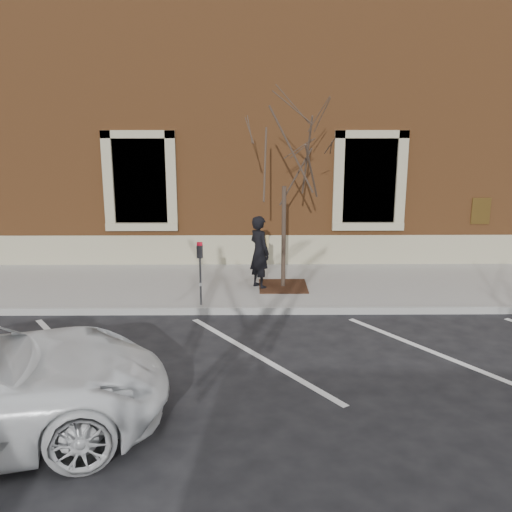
{
  "coord_description": "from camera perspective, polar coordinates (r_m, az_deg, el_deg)",
  "views": [
    {
      "loc": [
        -0.11,
        -11.42,
        4.1
      ],
      "look_at": [
        0.0,
        0.6,
        1.1
      ],
      "focal_mm": 40.0,
      "sensor_mm": 36.0,
      "label": 1
    }
  ],
  "objects": [
    {
      "name": "parking_meter",
      "position": [
        11.97,
        -5.62,
        -0.58
      ],
      "size": [
        0.12,
        0.1,
        1.36
      ],
      "rotation": [
        0.0,
        0.0,
        0.11
      ],
      "color": "#595B60",
      "rests_on": "sidewalk_near"
    },
    {
      "name": "man",
      "position": [
        13.17,
        0.34,
        0.39
      ],
      "size": [
        0.68,
        0.74,
        1.7
      ],
      "primitive_type": "imported",
      "rotation": [
        0.0,
        0.0,
        2.17
      ],
      "color": "black",
      "rests_on": "sidewalk_near"
    },
    {
      "name": "sidewalk_near",
      "position": [
        13.77,
        -0.04,
        -2.98
      ],
      "size": [
        40.0,
        3.5,
        0.15
      ],
      "primitive_type": "cube",
      "color": "#99958F",
      "rests_on": "ground"
    },
    {
      "name": "building_civic",
      "position": [
        19.16,
        -0.2,
        13.7
      ],
      "size": [
        40.0,
        8.62,
        8.0
      ],
      "color": "brown",
      "rests_on": "ground"
    },
    {
      "name": "ground",
      "position": [
        12.13,
        0.03,
        -5.74
      ],
      "size": [
        120.0,
        120.0,
        0.0
      ],
      "primitive_type": "plane",
      "color": "#28282B",
      "rests_on": "ground"
    },
    {
      "name": "tree_grate",
      "position": [
        13.44,
        2.72,
        -3.03
      ],
      "size": [
        1.12,
        1.12,
        0.03
      ],
      "primitive_type": "cube",
      "color": "#3B1E12",
      "rests_on": "sidewalk_near"
    },
    {
      "name": "parking_stripes",
      "position": [
        10.09,
        0.14,
        -9.94
      ],
      "size": [
        28.0,
        4.4,
        0.01
      ],
      "primitive_type": null,
      "color": "silver",
      "rests_on": "ground"
    },
    {
      "name": "curb_near",
      "position": [
        12.06,
        0.03,
        -5.48
      ],
      "size": [
        40.0,
        0.12,
        0.15
      ],
      "primitive_type": "cube",
      "color": "#9E9E99",
      "rests_on": "ground"
    },
    {
      "name": "sapling",
      "position": [
        12.89,
        2.87,
        9.83
      ],
      "size": [
        2.59,
        2.59,
        4.31
      ],
      "color": "#403127",
      "rests_on": "sidewalk_near"
    }
  ]
}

